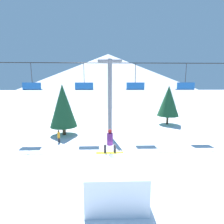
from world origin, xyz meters
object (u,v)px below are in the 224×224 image
Objects in this scene: snow_ramp at (115,179)px; distant_skier at (59,136)px; snowboarder at (110,141)px; pine_tree_near at (63,106)px.

distant_skier is (-5.02, 8.13, -0.22)m from snow_ramp.
snowboarder is 0.28× the size of pine_tree_near.
snowboarder is at bearing -55.09° from distant_skier.
pine_tree_near reaches higher than snow_ramp.
pine_tree_near reaches higher than distant_skier.
snow_ramp is 2.07× the size of snowboarder.
snowboarder is (-0.24, 1.28, 1.58)m from snow_ramp.
snow_ramp is 9.56m from distant_skier.
distant_skier is (-4.78, 6.85, -1.80)m from snowboarder.
snowboarder is at bearing 100.54° from snow_ramp.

